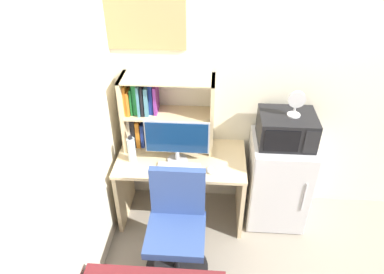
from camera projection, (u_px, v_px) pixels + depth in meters
The scene contains 13 objects.
wall_back at pixel (339, 88), 3.13m from camera, with size 6.40×0.04×2.60m, color silver.
wall_left at pixel (35, 211), 1.90m from camera, with size 0.04×4.40×2.60m, color silver.
desk at pixel (182, 176), 3.37m from camera, with size 1.17×0.64×0.72m.
hutch_bookshelf at pixel (153, 109), 3.21m from camera, with size 0.82×0.29×0.70m.
monitor at pixel (177, 140), 3.08m from camera, with size 0.56×0.18×0.41m.
keyboard at pixel (179, 168), 3.11m from camera, with size 0.37×0.14×0.02m, color silver.
computer_mouse at pixel (210, 170), 3.07m from camera, with size 0.06×0.10×0.03m, color silver.
water_bottle at pixel (132, 149), 3.14m from camera, with size 0.07×0.07×0.26m.
mini_fridge at pixel (277, 181), 3.39m from camera, with size 0.55×0.53×0.91m.
microwave at pixel (286, 129), 3.06m from camera, with size 0.48×0.40×0.26m.
desk_fan at pixel (296, 103), 2.91m from camera, with size 0.14×0.11×0.23m.
desk_chair at pixel (177, 232), 2.93m from camera, with size 0.54×0.54×0.95m.
wall_corkboard at pixel (140, 17), 2.87m from camera, with size 0.75×0.02×0.53m, color tan.
Camera 1 is at (-0.69, -2.90, 2.69)m, focal length 33.37 mm.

